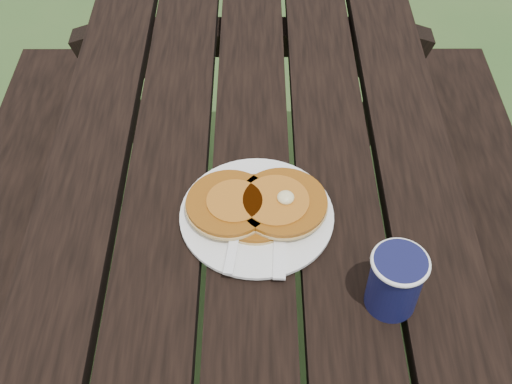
{
  "coord_description": "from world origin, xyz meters",
  "views": [
    {
      "loc": [
        0.01,
        -0.67,
        1.59
      ],
      "look_at": [
        0.01,
        0.02,
        0.8
      ],
      "focal_mm": 45.0,
      "sensor_mm": 36.0,
      "label": 1
    }
  ],
  "objects_px": {
    "plate": "(257,216)",
    "pancake_stack": "(258,204)",
    "picnic_table": "(252,335)",
    "coffee_cup": "(396,279)"
  },
  "relations": [
    {
      "from": "picnic_table",
      "to": "pancake_stack",
      "type": "relative_size",
      "value": 7.62
    },
    {
      "from": "pancake_stack",
      "to": "coffee_cup",
      "type": "bearing_deg",
      "value": -40.99
    },
    {
      "from": "plate",
      "to": "pancake_stack",
      "type": "bearing_deg",
      "value": 79.7
    },
    {
      "from": "picnic_table",
      "to": "coffee_cup",
      "type": "bearing_deg",
      "value": -36.08
    },
    {
      "from": "picnic_table",
      "to": "plate",
      "type": "bearing_deg",
      "value": 46.64
    },
    {
      "from": "pancake_stack",
      "to": "coffee_cup",
      "type": "height_order",
      "value": "coffee_cup"
    },
    {
      "from": "picnic_table",
      "to": "pancake_stack",
      "type": "bearing_deg",
      "value": 59.29
    },
    {
      "from": "picnic_table",
      "to": "pancake_stack",
      "type": "xyz_separation_m",
      "value": [
        0.01,
        0.02,
        0.41
      ]
    },
    {
      "from": "pancake_stack",
      "to": "coffee_cup",
      "type": "relative_size",
      "value": 2.21
    },
    {
      "from": "coffee_cup",
      "to": "picnic_table",
      "type": "bearing_deg",
      "value": 143.92
    }
  ]
}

